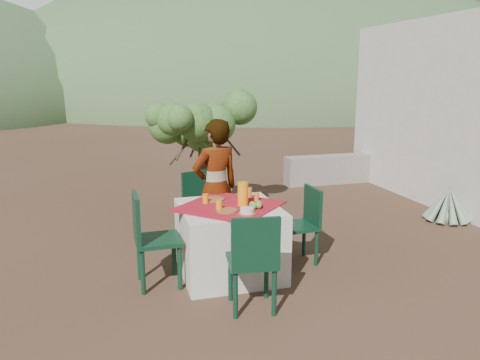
{
  "coord_description": "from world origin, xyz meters",
  "views": [
    {
      "loc": [
        -0.96,
        -4.84,
        2.1
      ],
      "look_at": [
        0.44,
        0.14,
        0.94
      ],
      "focal_mm": 35.0,
      "sensor_mm": 36.0,
      "label": 1
    }
  ],
  "objects_px": {
    "table": "(229,240)",
    "chair_right": "(304,221)",
    "juice_pitcher": "(243,194)",
    "chair_near": "(253,258)",
    "chair_left": "(150,235)",
    "agave": "(448,205)",
    "chair_far": "(201,203)",
    "shrub_tree": "(205,130)",
    "person": "(216,188)"
  },
  "relations": [
    {
      "from": "table",
      "to": "chair_right",
      "type": "xyz_separation_m",
      "value": [
        0.9,
        0.1,
        0.1
      ]
    },
    {
      "from": "table",
      "to": "juice_pitcher",
      "type": "distance_m",
      "value": 0.53
    },
    {
      "from": "chair_near",
      "to": "chair_left",
      "type": "xyz_separation_m",
      "value": [
        -0.84,
        0.8,
        0.02
      ]
    },
    {
      "from": "table",
      "to": "chair_right",
      "type": "bearing_deg",
      "value": 6.26
    },
    {
      "from": "juice_pitcher",
      "to": "chair_left",
      "type": "bearing_deg",
      "value": -177.32
    },
    {
      "from": "agave",
      "to": "juice_pitcher",
      "type": "height_order",
      "value": "juice_pitcher"
    },
    {
      "from": "chair_far",
      "to": "shrub_tree",
      "type": "height_order",
      "value": "shrub_tree"
    },
    {
      "from": "shrub_tree",
      "to": "chair_right",
      "type": "bearing_deg",
      "value": -70.75
    },
    {
      "from": "agave",
      "to": "chair_left",
      "type": "bearing_deg",
      "value": -167.01
    },
    {
      "from": "chair_near",
      "to": "chair_left",
      "type": "bearing_deg",
      "value": -36.66
    },
    {
      "from": "chair_far",
      "to": "agave",
      "type": "height_order",
      "value": "chair_far"
    },
    {
      "from": "table",
      "to": "person",
      "type": "distance_m",
      "value": 0.76
    },
    {
      "from": "chair_right",
      "to": "chair_left",
      "type": "bearing_deg",
      "value": -86.28
    },
    {
      "from": "chair_right",
      "to": "person",
      "type": "xyz_separation_m",
      "value": [
        -0.9,
        0.53,
        0.33
      ]
    },
    {
      "from": "chair_left",
      "to": "agave",
      "type": "height_order",
      "value": "chair_left"
    },
    {
      "from": "chair_far",
      "to": "chair_near",
      "type": "xyz_separation_m",
      "value": [
        0.08,
        -2.0,
        0.02
      ]
    },
    {
      "from": "chair_left",
      "to": "chair_far",
      "type": "bearing_deg",
      "value": -33.44
    },
    {
      "from": "chair_near",
      "to": "shrub_tree",
      "type": "bearing_deg",
      "value": -86.48
    },
    {
      "from": "chair_far",
      "to": "chair_left",
      "type": "xyz_separation_m",
      "value": [
        -0.75,
        -1.2,
        0.04
      ]
    },
    {
      "from": "chair_far",
      "to": "chair_right",
      "type": "bearing_deg",
      "value": -65.05
    },
    {
      "from": "chair_left",
      "to": "chair_right",
      "type": "distance_m",
      "value": 1.75
    },
    {
      "from": "chair_left",
      "to": "person",
      "type": "xyz_separation_m",
      "value": [
        0.84,
        0.7,
        0.27
      ]
    },
    {
      "from": "agave",
      "to": "juice_pitcher",
      "type": "relative_size",
      "value": 2.89
    },
    {
      "from": "person",
      "to": "chair_near",
      "type": "bearing_deg",
      "value": 74.04
    },
    {
      "from": "table",
      "to": "chair_near",
      "type": "relative_size",
      "value": 1.4
    },
    {
      "from": "chair_far",
      "to": "shrub_tree",
      "type": "xyz_separation_m",
      "value": [
        0.27,
        1.01,
        0.82
      ]
    },
    {
      "from": "chair_left",
      "to": "agave",
      "type": "bearing_deg",
      "value": -78.39
    },
    {
      "from": "person",
      "to": "shrub_tree",
      "type": "distance_m",
      "value": 1.6
    },
    {
      "from": "chair_far",
      "to": "shrub_tree",
      "type": "relative_size",
      "value": 0.54
    },
    {
      "from": "chair_right",
      "to": "juice_pitcher",
      "type": "height_order",
      "value": "juice_pitcher"
    },
    {
      "from": "table",
      "to": "shrub_tree",
      "type": "height_order",
      "value": "shrub_tree"
    },
    {
      "from": "juice_pitcher",
      "to": "chair_near",
      "type": "bearing_deg",
      "value": -99.91
    },
    {
      "from": "chair_far",
      "to": "juice_pitcher",
      "type": "height_order",
      "value": "juice_pitcher"
    },
    {
      "from": "chair_right",
      "to": "person",
      "type": "distance_m",
      "value": 1.09
    },
    {
      "from": "person",
      "to": "agave",
      "type": "xyz_separation_m",
      "value": [
        3.55,
        0.31,
        -0.57
      ]
    },
    {
      "from": "table",
      "to": "shrub_tree",
      "type": "bearing_deg",
      "value": 85.06
    },
    {
      "from": "chair_near",
      "to": "shrub_tree",
      "type": "height_order",
      "value": "shrub_tree"
    },
    {
      "from": "shrub_tree",
      "to": "person",
      "type": "bearing_deg",
      "value": -97.06
    },
    {
      "from": "agave",
      "to": "juice_pitcher",
      "type": "distance_m",
      "value": 3.6
    },
    {
      "from": "person",
      "to": "agave",
      "type": "height_order",
      "value": "person"
    },
    {
      "from": "chair_left",
      "to": "table",
      "type": "bearing_deg",
      "value": -86.36
    },
    {
      "from": "chair_near",
      "to": "chair_right",
      "type": "bearing_deg",
      "value": -125.69
    },
    {
      "from": "chair_far",
      "to": "agave",
      "type": "xyz_separation_m",
      "value": [
        3.64,
        -0.19,
        -0.25
      ]
    },
    {
      "from": "person",
      "to": "juice_pitcher",
      "type": "relative_size",
      "value": 6.47
    },
    {
      "from": "chair_near",
      "to": "shrub_tree",
      "type": "distance_m",
      "value": 3.13
    },
    {
      "from": "chair_far",
      "to": "person",
      "type": "bearing_deg",
      "value": -98.87
    },
    {
      "from": "chair_right",
      "to": "person",
      "type": "bearing_deg",
      "value": -122.42
    },
    {
      "from": "table",
      "to": "agave",
      "type": "xyz_separation_m",
      "value": [
        3.55,
        0.94,
        -0.14
      ]
    },
    {
      "from": "chair_far",
      "to": "agave",
      "type": "bearing_deg",
      "value": -21.8
    },
    {
      "from": "person",
      "to": "juice_pitcher",
      "type": "bearing_deg",
      "value": 86.57
    }
  ]
}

